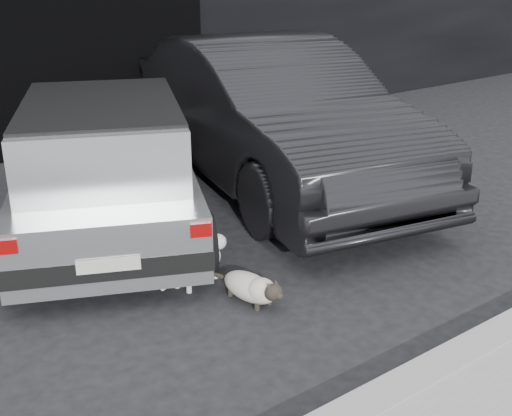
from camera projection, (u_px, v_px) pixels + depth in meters
ground at (153, 265)px, 5.80m from camera, size 80.00×80.00×0.00m
garage_opening at (76, 57)px, 8.86m from camera, size 4.00×0.10×2.60m
curb at (462, 357)px, 4.38m from camera, size 18.00×0.25×0.12m
silver_hatchback at (105, 160)px, 6.31m from camera, size 2.96×3.99×1.34m
second_car at (270, 113)px, 7.64m from camera, size 2.82×5.46×1.71m
cat_siamese at (254, 288)px, 5.15m from camera, size 0.34×0.80×0.28m
cat_white at (199, 261)px, 5.46m from camera, size 0.79×0.41×0.39m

